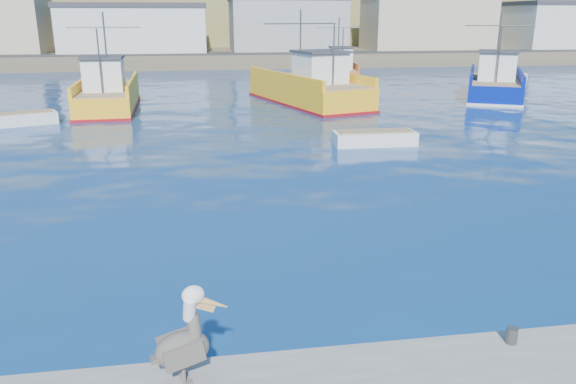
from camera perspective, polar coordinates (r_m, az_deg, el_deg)
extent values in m
plane|color=#071653|center=(13.05, 2.04, -10.12)|extent=(260.00, 260.00, 0.00)
cylinder|color=#4C4C4C|center=(10.95, 21.78, -13.38)|extent=(0.20, 0.20, 0.30)
cube|color=brown|center=(83.55, -7.67, 13.62)|extent=(160.00, 30.00, 1.60)
cube|color=brown|center=(109.38, -8.21, 17.18)|extent=(180.00, 40.00, 14.00)
cube|color=#2D2D2D|center=(72.53, -7.44, 13.76)|extent=(150.00, 5.00, 0.10)
cube|color=silver|center=(78.76, -15.23, 15.56)|extent=(18.00, 11.00, 5.50)
cube|color=#333338|center=(78.75, -15.42, 17.77)|extent=(18.36, 11.22, 0.60)
cube|color=gray|center=(79.32, -0.14, 16.51)|extent=(15.00, 10.00, 6.50)
cube|color=tan|center=(84.75, 13.93, 16.42)|extent=(17.00, 9.00, 7.50)
cube|color=silver|center=(94.20, 25.59, 14.87)|extent=(13.00, 10.00, 6.00)
cube|color=#333338|center=(94.21, 25.86, 16.86)|extent=(13.26, 10.20, 0.60)
cube|color=yellow|center=(40.69, -17.74, 9.00)|extent=(3.90, 10.53, 1.35)
cube|color=yellow|center=(40.43, -15.54, 10.60)|extent=(0.64, 10.19, 0.70)
cube|color=yellow|center=(40.78, -20.18, 10.24)|extent=(0.64, 10.19, 0.70)
cube|color=maroon|center=(40.78, -17.66, 8.13)|extent=(3.98, 10.74, 0.25)
cube|color=#8C7251|center=(40.61, -17.83, 10.01)|extent=(3.61, 10.11, 0.10)
cube|color=white|center=(38.96, -18.21, 11.25)|extent=(2.53, 2.70, 2.00)
cube|color=#333338|center=(38.87, -18.36, 12.86)|extent=(2.72, 3.02, 0.15)
cylinder|color=#4C4C4C|center=(41.43, -18.01, 13.54)|extent=(0.12, 0.12, 5.00)
cylinder|color=#4C4C4C|center=(37.34, -18.59, 12.38)|extent=(0.10, 0.10, 4.00)
cylinder|color=#4C4C4C|center=(41.38, -18.21, 15.60)|extent=(4.85, 0.28, 0.08)
cube|color=yellow|center=(41.44, 2.01, 10.08)|extent=(7.45, 12.72, 1.56)
cube|color=yellow|center=(42.26, 4.42, 11.73)|extent=(3.64, 11.36, 0.70)
cube|color=yellow|center=(40.45, -0.47, 11.53)|extent=(3.64, 11.36, 0.70)
cube|color=maroon|center=(41.54, 2.00, 9.08)|extent=(7.60, 12.97, 0.25)
cube|color=#8C7251|center=(41.35, 2.02, 11.23)|extent=(6.99, 12.16, 0.10)
cube|color=white|center=(39.67, 3.28, 12.47)|extent=(3.65, 3.72, 2.00)
cube|color=#333338|center=(39.59, 3.31, 14.06)|extent=(3.96, 4.12, 0.15)
cylinder|color=#4C4C4C|center=(42.22, 1.27, 14.69)|extent=(0.15, 0.15, 5.00)
cylinder|color=#4C4C4C|center=(38.03, 4.66, 13.60)|extent=(0.12, 0.12, 4.00)
cylinder|color=#4C4C4C|center=(42.18, 1.29, 16.73)|extent=(5.59, 1.75, 0.08)
cube|color=#021582|center=(47.56, 20.20, 9.88)|extent=(8.17, 11.13, 1.38)
cube|color=#021582|center=(47.54, 22.46, 10.90)|extent=(4.97, 9.34, 0.70)
cube|color=#021582|center=(47.43, 18.19, 11.32)|extent=(4.97, 9.34, 0.70)
cube|color=silver|center=(47.63, 20.12, 9.11)|extent=(8.33, 11.36, 0.25)
cube|color=#8C7251|center=(47.48, 20.29, 10.76)|extent=(7.71, 10.62, 0.10)
cube|color=white|center=(45.80, 20.47, 11.86)|extent=(3.53, 3.55, 2.00)
cube|color=#333338|center=(45.73, 20.62, 13.23)|extent=(3.84, 3.92, 0.15)
cylinder|color=#4C4C4C|center=(48.37, 20.57, 13.76)|extent=(0.16, 0.16, 5.00)
cylinder|color=#4C4C4C|center=(44.16, 20.64, 12.85)|extent=(0.13, 0.13, 4.00)
cylinder|color=#4C4C4C|center=(48.32, 20.77, 15.52)|extent=(4.66, 2.46, 0.08)
cube|color=#C4521A|center=(57.77, 5.18, 11.81)|extent=(3.83, 8.16, 1.02)
cube|color=#C4521A|center=(57.89, 6.60, 12.64)|extent=(1.05, 7.69, 0.70)
cube|color=#C4521A|center=(57.53, 3.80, 12.68)|extent=(1.05, 7.69, 0.70)
cube|color=#8C7251|center=(57.72, 5.19, 12.37)|extent=(3.56, 7.82, 0.10)
cube|color=white|center=(56.47, 5.38, 13.32)|extent=(2.28, 2.19, 2.00)
cube|color=#333338|center=(56.41, 5.42, 14.44)|extent=(2.45, 2.44, 0.15)
cylinder|color=#4C4C4C|center=(58.34, 5.16, 14.83)|extent=(0.13, 0.13, 5.00)
cylinder|color=#4C4C4C|center=(55.25, 5.58, 14.17)|extent=(0.11, 0.11, 4.00)
cylinder|color=#4C4C4C|center=(58.30, 5.20, 16.31)|extent=(4.12, 0.55, 0.08)
cube|color=silver|center=(36.44, -25.65, 6.56)|extent=(4.36, 2.88, 0.82)
cube|color=#8C7251|center=(36.37, -25.74, 7.24)|extent=(3.87, 2.44, 0.08)
cube|color=silver|center=(28.00, 8.78, 5.26)|extent=(4.04, 1.48, 0.80)
cube|color=#8C7251|center=(27.91, 8.82, 6.13)|extent=(3.64, 1.17, 0.08)
cube|color=silver|center=(60.47, 21.84, 10.67)|extent=(4.07, 3.58, 0.81)
cube|color=#8C7251|center=(60.43, 21.89, 11.08)|extent=(3.56, 3.09, 0.08)
cylinder|color=#595451|center=(9.40, -10.55, -17.82)|extent=(0.08, 0.08, 0.30)
cube|color=#595451|center=(9.49, -10.16, -18.46)|extent=(0.18, 0.16, 0.02)
cylinder|color=#595451|center=(9.55, -10.86, -17.20)|extent=(0.08, 0.08, 0.30)
cube|color=#595451|center=(9.64, -10.48, -17.84)|extent=(0.18, 0.16, 0.02)
ellipsoid|color=#38332D|center=(9.26, -10.68, -15.46)|extent=(0.99, 0.75, 0.60)
cube|color=#38332D|center=(9.05, -10.46, -16.09)|extent=(0.66, 0.26, 0.44)
cube|color=#38332D|center=(9.43, -11.24, -14.64)|extent=(0.66, 0.26, 0.44)
cube|color=#38332D|center=(9.23, -13.04, -16.25)|extent=(0.27, 0.22, 0.13)
cylinder|color=#38332D|center=(9.13, -9.52, -13.49)|extent=(0.28, 0.36, 0.48)
cylinder|color=white|center=(8.95, -9.98, -11.59)|extent=(0.27, 0.35, 0.45)
ellipsoid|color=white|center=(8.86, -9.62, -10.28)|extent=(0.42, 0.36, 0.30)
cone|color=gold|center=(9.01, -7.86, -11.05)|extent=(0.62, 0.31, 0.42)
cube|color=tan|center=(9.01, -8.52, -11.41)|extent=(0.37, 0.16, 0.26)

